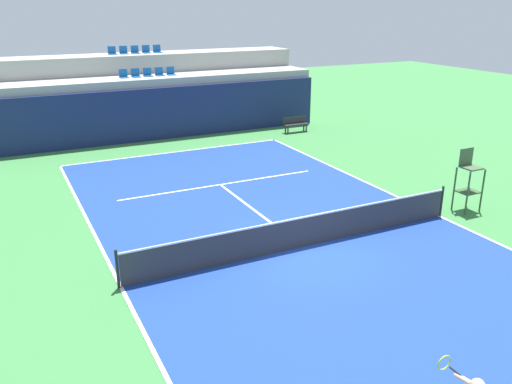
# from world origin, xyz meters

# --- Properties ---
(ground_plane) EXTENTS (80.00, 80.00, 0.00)m
(ground_plane) POSITION_xyz_m (0.00, 0.00, 0.00)
(ground_plane) COLOR #387A3D
(court_surface) EXTENTS (11.00, 24.00, 0.01)m
(court_surface) POSITION_xyz_m (0.00, 0.00, 0.01)
(court_surface) COLOR navy
(court_surface) RESTS_ON ground_plane
(baseline_far) EXTENTS (11.00, 0.10, 0.00)m
(baseline_far) POSITION_xyz_m (0.00, 11.95, 0.01)
(baseline_far) COLOR white
(baseline_far) RESTS_ON court_surface
(sideline_left) EXTENTS (0.10, 24.00, 0.00)m
(sideline_left) POSITION_xyz_m (-5.45, 0.00, 0.01)
(sideline_left) COLOR white
(sideline_left) RESTS_ON court_surface
(sideline_right) EXTENTS (0.10, 24.00, 0.00)m
(sideline_right) POSITION_xyz_m (5.45, 0.00, 0.01)
(sideline_right) COLOR white
(sideline_right) RESTS_ON court_surface
(service_line_far) EXTENTS (8.26, 0.10, 0.00)m
(service_line_far) POSITION_xyz_m (0.00, 6.40, 0.01)
(service_line_far) COLOR white
(service_line_far) RESTS_ON court_surface
(centre_service_line) EXTENTS (0.10, 6.40, 0.00)m
(centre_service_line) POSITION_xyz_m (0.00, 3.20, 0.01)
(centre_service_line) COLOR white
(centre_service_line) RESTS_ON court_surface
(back_wall) EXTENTS (18.80, 0.30, 2.74)m
(back_wall) POSITION_xyz_m (0.00, 14.87, 1.37)
(back_wall) COLOR navy
(back_wall) RESTS_ON ground_plane
(stands_tier_lower) EXTENTS (18.80, 2.40, 3.16)m
(stands_tier_lower) POSITION_xyz_m (0.00, 16.22, 1.58)
(stands_tier_lower) COLOR #9E9E99
(stands_tier_lower) RESTS_ON ground_plane
(stands_tier_upper) EXTENTS (18.80, 2.40, 4.17)m
(stands_tier_upper) POSITION_xyz_m (0.00, 18.62, 2.09)
(stands_tier_upper) COLOR #9E9E99
(stands_tier_upper) RESTS_ON ground_plane
(seating_row_lower) EXTENTS (3.04, 0.44, 0.44)m
(seating_row_lower) POSITION_xyz_m (0.00, 16.31, 3.29)
(seating_row_lower) COLOR #145193
(seating_row_lower) RESTS_ON stands_tier_lower
(seating_row_upper) EXTENTS (3.04, 0.44, 0.44)m
(seating_row_upper) POSITION_xyz_m (0.00, 18.71, 4.30)
(seating_row_upper) COLOR #145193
(seating_row_upper) RESTS_ON stands_tier_upper
(tennis_net) EXTENTS (11.08, 0.08, 1.07)m
(tennis_net) POSITION_xyz_m (0.00, 0.00, 0.51)
(tennis_net) COLOR black
(tennis_net) RESTS_ON court_surface
(umpire_chair) EXTENTS (0.76, 0.66, 2.20)m
(umpire_chair) POSITION_xyz_m (6.70, 0.06, 1.19)
(umpire_chair) COLOR #334C2D
(umpire_chair) RESTS_ON ground_plane
(player_bench) EXTENTS (1.50, 0.40, 0.85)m
(player_bench) POSITION_xyz_m (7.41, 13.07, 0.51)
(player_bench) COLOR #232328
(player_bench) RESTS_ON ground_plane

